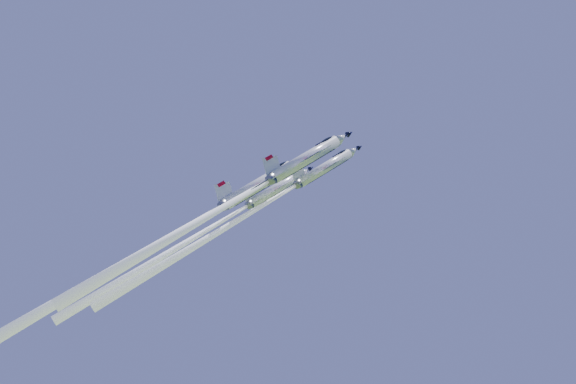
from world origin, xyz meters
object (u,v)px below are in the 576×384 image
at_px(jet_right, 227,205).
at_px(jet_slot, 164,240).
at_px(jet_lead, 247,215).
at_px(jet_left, 202,233).

xyz_separation_m(jet_right, jet_slot, (-10.05, -2.19, -5.15)).
bearing_deg(jet_lead, jet_right, -37.04).
xyz_separation_m(jet_lead, jet_slot, (-9.12, -10.55, -5.40)).
height_order(jet_left, jet_right, jet_right).
relative_size(jet_lead, jet_slot, 0.90).
bearing_deg(jet_slot, jet_lead, 95.76).
xyz_separation_m(jet_lead, jet_right, (0.93, -8.36, -0.25)).
bearing_deg(jet_right, jet_left, -172.70).
height_order(jet_lead, jet_right, jet_lead).
bearing_deg(jet_left, jet_lead, 51.39).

